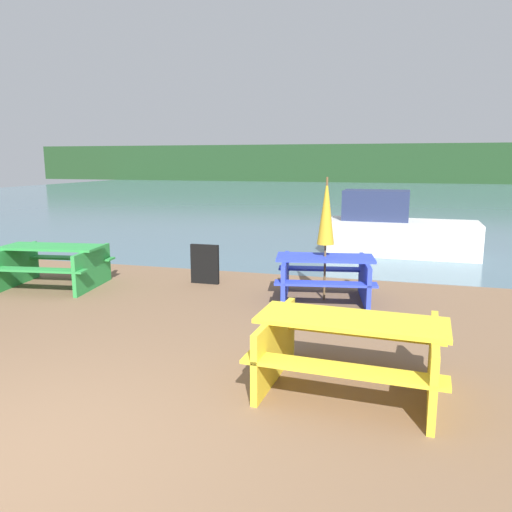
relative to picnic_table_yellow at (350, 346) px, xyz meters
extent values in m
plane|color=brown|center=(-2.40, -2.00, -0.46)|extent=(60.00, 60.00, 0.00)
cube|color=slate|center=(-2.40, 29.91, -0.47)|extent=(60.00, 50.00, 0.00)
cube|color=#1E3D1E|center=(-2.40, 49.91, 1.54)|extent=(80.00, 1.60, 4.00)
cube|color=yellow|center=(0.00, 0.00, 0.27)|extent=(1.91, 0.81, 0.04)
cube|color=yellow|center=(-0.03, -0.55, -0.02)|extent=(1.88, 0.39, 0.04)
cube|color=yellow|center=(0.03, 0.55, -0.02)|extent=(1.88, 0.39, 0.04)
cube|color=yellow|center=(-0.79, 0.05, -0.11)|extent=(0.15, 1.38, 0.71)
cube|color=yellow|center=(0.79, -0.05, -0.11)|extent=(0.15, 1.38, 0.71)
cube|color=green|center=(-5.67, 2.80, 0.28)|extent=(1.88, 0.93, 0.04)
cube|color=green|center=(-5.60, 2.25, -0.03)|extent=(1.82, 0.51, 0.04)
cube|color=green|center=(-5.74, 3.34, -0.03)|extent=(1.82, 0.51, 0.04)
cube|color=green|center=(-6.42, 2.70, -0.10)|extent=(0.25, 1.38, 0.73)
cube|color=green|center=(-4.91, 2.90, -0.10)|extent=(0.25, 1.38, 0.73)
cube|color=blue|center=(-0.72, 3.27, 0.26)|extent=(1.69, 0.95, 0.04)
cube|color=blue|center=(-0.63, 2.73, -0.05)|extent=(1.62, 0.54, 0.04)
cube|color=blue|center=(-0.81, 3.81, -0.05)|extent=(1.62, 0.54, 0.04)
cube|color=blue|center=(-1.37, 3.16, -0.11)|extent=(0.30, 1.37, 0.70)
cube|color=blue|center=(-0.07, 3.38, -0.11)|extent=(0.30, 1.37, 0.70)
cylinder|color=brown|center=(-0.72, 3.27, 0.56)|extent=(0.04, 0.04, 2.05)
cone|color=gold|center=(-0.72, 3.27, 1.03)|extent=(0.28, 0.28, 1.10)
cube|color=silver|center=(0.54, 7.90, -0.04)|extent=(3.64, 1.44, 0.84)
cube|color=navy|center=(-0.11, 7.92, 0.75)|extent=(1.61, 0.98, 0.74)
cube|color=black|center=(-3.07, 3.78, -0.09)|extent=(0.55, 0.08, 0.75)
camera|label=1|loc=(0.38, -4.85, 1.85)|focal=35.00mm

